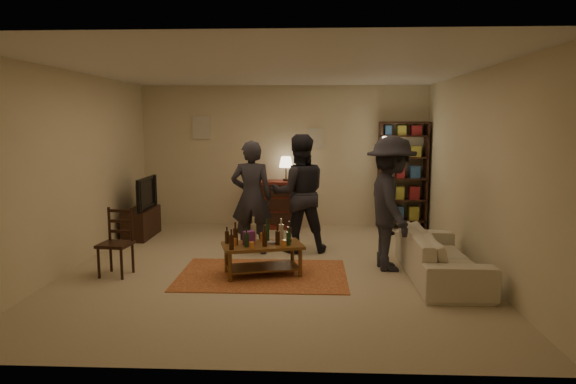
# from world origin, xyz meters

# --- Properties ---
(floor) EXTENTS (6.00, 6.00, 0.00)m
(floor) POSITION_xyz_m (0.00, 0.00, 0.00)
(floor) COLOR #C6B793
(floor) RESTS_ON ground
(room_shell) EXTENTS (6.00, 6.00, 6.00)m
(room_shell) POSITION_xyz_m (-0.65, 2.98, 1.81)
(room_shell) COLOR beige
(room_shell) RESTS_ON ground
(rug) EXTENTS (2.20, 1.50, 0.01)m
(rug) POSITION_xyz_m (-0.10, -0.38, 0.01)
(rug) COLOR maroon
(rug) RESTS_ON ground
(coffee_table) EXTENTS (1.14, 0.82, 0.76)m
(coffee_table) POSITION_xyz_m (-0.12, -0.38, 0.38)
(coffee_table) COLOR brown
(coffee_table) RESTS_ON ground
(dining_chair) EXTENTS (0.43, 0.43, 0.90)m
(dining_chair) POSITION_xyz_m (-2.03, -0.42, 0.47)
(dining_chair) COLOR black
(dining_chair) RESTS_ON ground
(tv_stand) EXTENTS (0.40, 1.00, 1.06)m
(tv_stand) POSITION_xyz_m (-2.44, 1.80, 0.38)
(tv_stand) COLOR black
(tv_stand) RESTS_ON ground
(dresser) EXTENTS (1.00, 0.50, 1.36)m
(dresser) POSITION_xyz_m (-0.19, 2.71, 0.48)
(dresser) COLOR maroon
(dresser) RESTS_ON ground
(bookshelf) EXTENTS (0.90, 0.34, 2.02)m
(bookshelf) POSITION_xyz_m (2.25, 2.78, 1.03)
(bookshelf) COLOR black
(bookshelf) RESTS_ON ground
(floor_lamp) EXTENTS (0.36, 0.36, 1.76)m
(floor_lamp) POSITION_xyz_m (1.90, 2.23, 1.49)
(floor_lamp) COLOR black
(floor_lamp) RESTS_ON ground
(sofa) EXTENTS (0.81, 2.08, 0.61)m
(sofa) POSITION_xyz_m (2.20, -0.40, 0.30)
(sofa) COLOR beige
(sofa) RESTS_ON ground
(person_left) EXTENTS (0.65, 0.44, 1.74)m
(person_left) POSITION_xyz_m (-0.38, 0.78, 0.87)
(person_left) COLOR #292932
(person_left) RESTS_ON ground
(person_right) EXTENTS (1.00, 0.84, 1.83)m
(person_right) POSITION_xyz_m (0.34, 0.91, 0.91)
(person_right) COLOR #222128
(person_right) RESTS_ON ground
(person_by_sofa) EXTENTS (0.79, 1.24, 1.83)m
(person_by_sofa) POSITION_xyz_m (1.61, -0.00, 0.91)
(person_by_sofa) COLOR #26262D
(person_by_sofa) RESTS_ON ground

